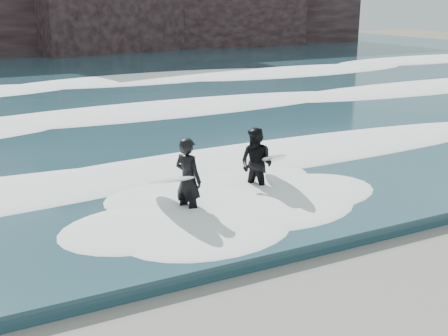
{
  "coord_description": "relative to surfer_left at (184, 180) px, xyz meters",
  "views": [
    {
      "loc": [
        -4.13,
        -4.86,
        4.77
      ],
      "look_at": [
        1.44,
        6.09,
        1.0
      ],
      "focal_mm": 45.0,
      "sensor_mm": 36.0,
      "label": 1
    }
  ],
  "objects": [
    {
      "name": "surfer_right",
      "position": [
        2.15,
        0.49,
        -0.05
      ],
      "size": [
        1.48,
        2.03,
        1.77
      ],
      "color": "black",
      "rests_on": "ground"
    },
    {
      "name": "foam_mid",
      "position": [
        -0.35,
        10.15,
        -0.53
      ],
      "size": [
        60.0,
        4.0,
        0.24
      ],
      "primitive_type": "ellipsoid",
      "color": "white",
      "rests_on": "sea"
    },
    {
      "name": "foam_far",
      "position": [
        -0.35,
        19.15,
        -0.5
      ],
      "size": [
        60.0,
        4.8,
        0.3
      ],
      "primitive_type": "ellipsoid",
      "color": "white",
      "rests_on": "sea"
    },
    {
      "name": "surfer_left",
      "position": [
        0.0,
        0.0,
        0.0
      ],
      "size": [
        1.06,
        2.22,
        1.88
      ],
      "color": "black",
      "rests_on": "ground"
    },
    {
      "name": "foam_near",
      "position": [
        -0.35,
        3.15,
        -0.55
      ],
      "size": [
        60.0,
        3.2,
        0.2
      ],
      "primitive_type": "ellipsoid",
      "color": "white",
      "rests_on": "sea"
    },
    {
      "name": "sea",
      "position": [
        -0.35,
        23.15,
        -0.8
      ],
      "size": [
        90.0,
        52.0,
        0.3
      ],
      "primitive_type": "cube",
      "color": "#1D3C47",
      "rests_on": "ground"
    }
  ]
}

